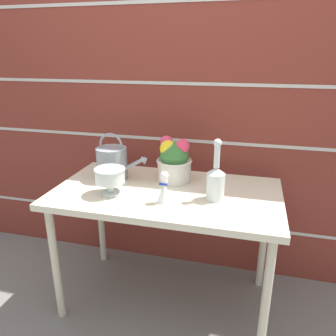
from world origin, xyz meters
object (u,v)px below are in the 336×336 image
at_px(watering_can, 113,162).
at_px(glass_decanter, 216,180).
at_px(crystal_pedestal_bowl, 110,177).
at_px(flower_planter, 174,161).
at_px(figurine_vase, 164,190).

relative_size(watering_can, glass_decanter, 1.00).
bearing_deg(crystal_pedestal_bowl, glass_decanter, 7.25).
bearing_deg(flower_planter, figurine_vase, -85.91).
distance_m(watering_can, flower_planter, 0.37).
bearing_deg(flower_planter, watering_can, -172.16).
bearing_deg(glass_decanter, watering_can, 166.99).
distance_m(crystal_pedestal_bowl, flower_planter, 0.39).
distance_m(flower_planter, figurine_vase, 0.30).
relative_size(crystal_pedestal_bowl, figurine_vase, 0.99).
height_order(flower_planter, figurine_vase, flower_planter).
height_order(flower_planter, glass_decanter, glass_decanter).
xyz_separation_m(watering_can, flower_planter, (0.36, 0.05, 0.02)).
xyz_separation_m(watering_can, glass_decanter, (0.63, -0.15, 0.00)).
bearing_deg(watering_can, glass_decanter, -13.01).
bearing_deg(flower_planter, glass_decanter, -36.32).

